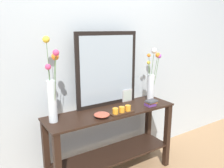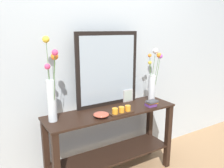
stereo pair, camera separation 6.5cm
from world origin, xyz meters
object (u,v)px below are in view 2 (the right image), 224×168
object	(u,v)px
console_table	(112,135)
book_stack	(152,103)
tall_vase_left	(52,90)
vase_right	(153,79)
picture_frame_small	(128,96)
decorative_bowl	(101,115)
mirror_leaning	(108,69)
candle_tray	(122,111)

from	to	relation	value
console_table	book_stack	distance (m)	0.53
tall_vase_left	vase_right	world-z (taller)	tall_vase_left
vase_right	picture_frame_small	xyz separation A→B (m)	(-0.27, 0.10, -0.18)
console_table	decorative_bowl	xyz separation A→B (m)	(-0.18, -0.11, 0.30)
console_table	mirror_leaning	bearing A→B (deg)	73.37
tall_vase_left	book_stack	distance (m)	1.05
vase_right	decorative_bowl	distance (m)	0.80
candle_tray	picture_frame_small	size ratio (longest dim) A/B	1.78
mirror_leaning	decorative_bowl	world-z (taller)	mirror_leaning
decorative_bowl	book_stack	size ratio (longest dim) A/B	1.11
vase_right	candle_tray	size ratio (longest dim) A/B	2.42
decorative_bowl	book_stack	bearing A→B (deg)	-0.65
tall_vase_left	candle_tray	size ratio (longest dim) A/B	3.05
tall_vase_left	book_stack	xyz separation A→B (m)	(1.01, -0.15, -0.26)
candle_tray	console_table	bearing A→B (deg)	104.77
vase_right	book_stack	bearing A→B (deg)	-132.48
vase_right	decorative_bowl	bearing A→B (deg)	-168.41
mirror_leaning	tall_vase_left	world-z (taller)	mirror_leaning
book_stack	vase_right	bearing A→B (deg)	47.52
decorative_bowl	candle_tray	bearing A→B (deg)	-4.54
vase_right	candle_tray	bearing A→B (deg)	-162.30
console_table	decorative_bowl	distance (m)	0.37
console_table	mirror_leaning	distance (m)	0.69
tall_vase_left	candle_tray	xyz separation A→B (m)	(0.62, -0.16, -0.26)
console_table	mirror_leaning	xyz separation A→B (m)	(0.05, 0.17, 0.66)
mirror_leaning	vase_right	size ratio (longest dim) A/B	1.31
vase_right	candle_tray	distance (m)	0.60
console_table	vase_right	distance (m)	0.78
mirror_leaning	book_stack	world-z (taller)	mirror_leaning
vase_right	book_stack	distance (m)	0.31
vase_right	decorative_bowl	xyz separation A→B (m)	(-0.75, -0.15, -0.22)
console_table	candle_tray	distance (m)	0.33
mirror_leaning	picture_frame_small	bearing A→B (deg)	-4.59
candle_tray	picture_frame_small	world-z (taller)	picture_frame_small
tall_vase_left	console_table	bearing A→B (deg)	-3.51
mirror_leaning	decorative_bowl	xyz separation A→B (m)	(-0.23, -0.27, -0.36)
decorative_bowl	mirror_leaning	bearing A→B (deg)	49.75
vase_right	console_table	bearing A→B (deg)	-175.28
vase_right	candle_tray	world-z (taller)	vase_right
console_table	mirror_leaning	size ratio (longest dim) A/B	1.76
vase_right	picture_frame_small	bearing A→B (deg)	159.56
picture_frame_small	console_table	bearing A→B (deg)	-153.81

